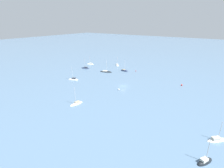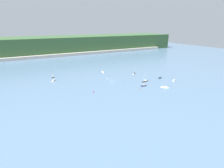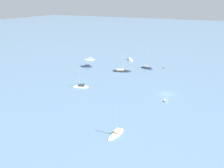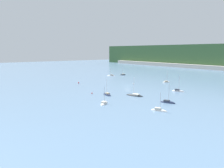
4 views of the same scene
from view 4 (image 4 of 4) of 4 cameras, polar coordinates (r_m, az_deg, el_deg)
ground_plane at (r=126.18m, az=4.01°, el=-0.44°), size 600.00×600.00×0.00m
sailboat_0 at (r=174.56m, az=-0.24°, el=2.20°), size 5.72×5.77×6.72m
sailboat_1 at (r=75.74m, az=12.17°, el=-6.78°), size 5.76×3.91×7.00m
sailboat_2 at (r=112.67m, az=16.84°, el=-1.86°), size 6.18×4.43×8.71m
sailboat_3 at (r=83.80m, az=-2.07°, el=-5.09°), size 5.77×6.43×7.13m
sailboat_4 at (r=180.22m, az=2.86°, el=2.39°), size 3.75×5.08×7.59m
sailboat_5 at (r=99.54m, az=-1.31°, el=-2.87°), size 5.99×2.62×8.58m
sailboat_6 at (r=98.60m, az=5.93°, el=-3.03°), size 8.81×5.20×8.91m
sailboat_7 at (r=143.43m, az=14.01°, el=0.48°), size 2.77×6.21×8.25m
sailboat_8 at (r=87.75m, az=14.34°, el=-4.72°), size 6.21×3.66×8.42m
mooring_buoy_0 at (r=130.96m, az=5.70°, el=0.06°), size 0.82×0.82×0.82m
mooring_buoy_1 at (r=136.13m, az=-8.72°, el=0.33°), size 0.79×0.79×0.79m
mooring_buoy_2 at (r=103.02m, az=-5.25°, el=-2.39°), size 0.54×0.54×0.54m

